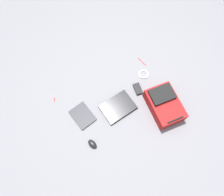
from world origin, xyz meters
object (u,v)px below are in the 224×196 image
at_px(power_brick, 138,89).
at_px(usb_stick, 54,99).
at_px(computer_mouse, 92,144).
at_px(book_red, 83,116).
at_px(pen_black, 142,62).
at_px(backpack, 164,104).
at_px(laptop, 118,107).
at_px(cable_coil, 144,74).

relative_size(power_brick, usb_stick, 2.86).
bearing_deg(computer_mouse, usb_stick, -92.17).
bearing_deg(book_red, pen_black, -166.50).
bearing_deg(backpack, computer_mouse, -3.43).
bearing_deg(laptop, usb_stick, -39.30).
distance_m(laptop, book_red, 0.39).
distance_m(power_brick, pen_black, 0.37).
relative_size(backpack, cable_coil, 4.11).
relative_size(laptop, pen_black, 2.60).
height_order(book_red, usb_stick, book_red).
bearing_deg(computer_mouse, pen_black, -163.42).
bearing_deg(laptop, cable_coil, -158.36).
relative_size(laptop, power_brick, 2.69).
xyz_separation_m(laptop, book_red, (0.37, -0.12, -0.00)).
height_order(book_red, power_brick, power_brick).
bearing_deg(laptop, computer_mouse, 24.97).
distance_m(backpack, power_brick, 0.34).
distance_m(backpack, usb_stick, 1.19).
xyz_separation_m(computer_mouse, pen_black, (-0.98, -0.54, -0.02)).
distance_m(cable_coil, usb_stick, 1.05).
bearing_deg(backpack, power_brick, -70.32).
height_order(computer_mouse, usb_stick, computer_mouse).
height_order(laptop, computer_mouse, computer_mouse).
bearing_deg(usb_stick, book_red, 117.79).
bearing_deg(cable_coil, book_red, 4.75).
height_order(cable_coil, power_brick, power_brick).
bearing_deg(backpack, usb_stick, -35.96).
bearing_deg(pen_black, computer_mouse, 28.74).
height_order(computer_mouse, pen_black, computer_mouse).
height_order(backpack, book_red, backpack).
bearing_deg(usb_stick, backpack, 144.04).
bearing_deg(cable_coil, pen_black, -118.40).
bearing_deg(backpack, cable_coil, -97.01).
height_order(book_red, pen_black, book_red).
relative_size(book_red, usb_stick, 5.95).
xyz_separation_m(laptop, power_brick, (-0.30, -0.06, 0.00)).
bearing_deg(book_red, laptop, 162.55).
height_order(book_red, cable_coil, book_red).
bearing_deg(cable_coil, computer_mouse, 23.26).
bearing_deg(power_brick, laptop, 12.00).
distance_m(book_red, power_brick, 0.68).
distance_m(laptop, computer_mouse, 0.48).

